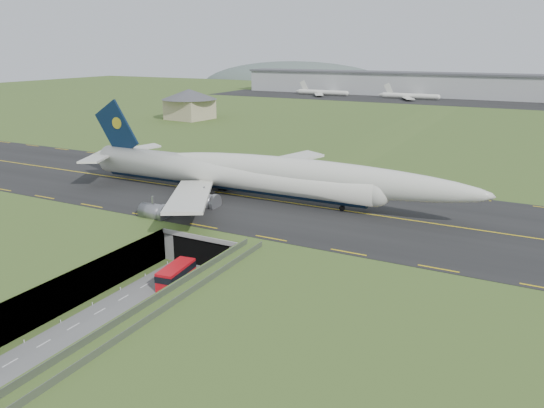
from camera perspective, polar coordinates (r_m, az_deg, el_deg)
The scene contains 10 objects.
ground at distance 90.25m, azimuth -10.55°, elevation -8.44°, with size 900.00×900.00×0.00m, color #3D5923.
airfield_deck at distance 89.04m, azimuth -10.65°, elevation -6.69°, with size 800.00×800.00×6.00m, color gray.
trench_road at distance 85.08m, azimuth -13.69°, elevation -10.18°, with size 12.00×75.00×0.20m, color slate.
taxiway at distance 114.07m, azimuth -0.53°, elevation 0.47°, with size 800.00×44.00×0.18m, color black.
tunnel_portal at distance 101.54m, azimuth -4.87°, elevation -3.29°, with size 17.00×22.30×6.00m.
guideway at distance 68.47m, azimuth -13.35°, elevation -12.16°, with size 3.00×53.00×7.05m.
jumbo_jet at distance 113.60m, azimuth -2.11°, elevation 3.20°, with size 95.83×61.50×20.34m.
shuttle_tram at distance 88.98m, azimuth -10.27°, elevation -7.51°, with size 4.08×8.48×3.31m.
service_building at distance 246.00m, azimuth -8.87°, elevation 10.84°, with size 27.39×27.39×13.56m.
cargo_terminal at distance 367.49m, azimuth 19.87°, elevation 11.90°, with size 320.00×67.00×15.60m.
Camera 1 is at (51.71, -63.63, 37.71)m, focal length 35.00 mm.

